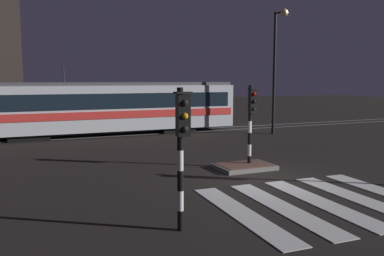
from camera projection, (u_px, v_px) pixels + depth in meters
ground_plane at (264, 180)px, 13.59m from camera, size 120.00×120.00×0.00m
rail_near at (152, 134)px, 25.02m from camera, size 80.00×0.12×0.03m
rail_far at (145, 131)px, 26.33m from camera, size 80.00×0.12×0.03m
crosswalk_zebra at (321, 202)px, 11.06m from camera, size 5.85×5.02×0.02m
traffic_island at (244, 167)px, 15.28m from camera, size 2.15×1.49×0.18m
traffic_light_median_centre at (251, 114)px, 15.19m from camera, size 0.36×0.42×3.18m
traffic_light_corner_near_left at (182, 138)px, 8.69m from camera, size 0.36×0.42×3.22m
street_lamp_trackside_right at (277, 57)px, 24.38m from camera, size 0.44×1.21×7.54m
tram at (107, 107)px, 24.42m from camera, size 16.44×2.58×4.15m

